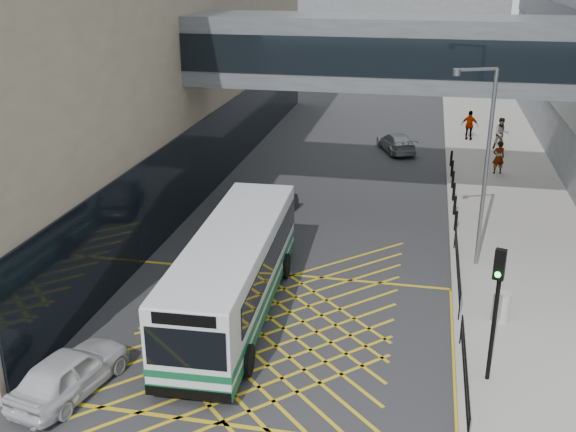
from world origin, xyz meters
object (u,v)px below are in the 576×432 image
Objects in this scene: litter_bin at (501,307)px; pedestrian_c at (470,125)px; car_white at (70,371)px; traffic_light at (496,297)px; car_silver at (396,142)px; car_dark at (263,206)px; bus at (235,270)px; street_lamp at (483,157)px; pedestrian_b at (501,134)px; pedestrian_a at (498,157)px.

pedestrian_c reaches higher than litter_bin.
traffic_light is at bearing -154.56° from car_white.
car_silver is at bearing 102.25° from litter_bin.
car_dark is 14.32m from car_silver.
litter_bin is (4.53, -20.88, 0.03)m from car_silver.
traffic_light is (8.08, -2.64, 1.23)m from bus.
traffic_light is at bearing 145.59° from car_dark.
litter_bin is (8.74, 0.97, -0.94)m from bus.
street_lamp is at bearing 176.52° from car_dark.
car_white is 1.02× the size of traffic_light.
pedestrian_b is at bearing 59.43° from street_lamp.
car_white is at bearing 46.93° from pedestrian_a.
pedestrian_b is (0.60, 5.34, 0.06)m from pedestrian_a.
traffic_light is 2.10× the size of pedestrian_b.
car_white is 32.67m from pedestrian_c.
car_silver is 4.08× the size of litter_bin.
street_lamp is 3.88× the size of pedestrian_b.
car_silver is 17.45m from street_lamp.
pedestrian_b is at bearing 101.88° from traffic_light.
pedestrian_a is at bearing -107.53° from car_white.
street_lamp is (3.84, -16.58, 3.86)m from car_silver.
traffic_light reaches higher than bus.
pedestrian_b is (10.58, 23.12, -0.45)m from bus.
traffic_light is at bearing 105.57° from pedestrian_c.
street_lamp is at bearing 107.62° from traffic_light.
street_lamp reaches higher than pedestrian_a.
traffic_light is 27.79m from pedestrian_c.
pedestrian_b is (6.37, 1.27, 0.52)m from car_silver.
pedestrian_c is (12.00, 30.38, 0.46)m from car_white.
traffic_light is 0.54× the size of street_lamp.
pedestrian_c is (-1.82, 1.97, -0.01)m from pedestrian_b.
car_silver is 2.07× the size of pedestrian_c.
street_lamp is (11.29, 10.56, 3.81)m from car_white.
traffic_light is 2.13× the size of pedestrian_c.
car_silver is at bearing -48.41° from pedestrian_a.
street_lamp reaches higher than car_dark.
pedestrian_a is (11.08, 9.24, 0.36)m from car_dark.
litter_bin is at bearing 81.28° from car_silver.
car_dark is at bearing 26.56° from pedestrian_a.
pedestrian_a is 7.40m from pedestrian_c.
pedestrian_b is at bearing 63.22° from bus.
pedestrian_a is at bearing 58.74° from street_lamp.
bus is 26.58m from pedestrian_c.
car_white is at bearing 85.42° from pedestrian_c.
pedestrian_c is (0.71, 19.82, -3.35)m from street_lamp.
street_lamp is at bearing 99.12° from litter_bin.
car_white reaches higher than litter_bin.
car_silver is (4.21, 21.85, -0.97)m from bus.
pedestrian_b is at bearing 149.68° from pedestrian_c.
litter_bin is (11.98, 6.26, -0.01)m from car_white.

